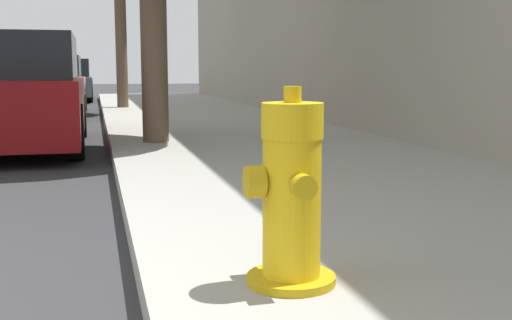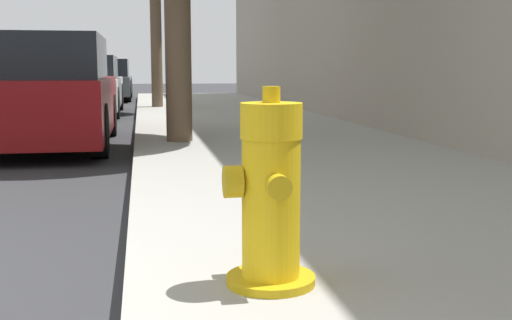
# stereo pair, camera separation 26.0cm
# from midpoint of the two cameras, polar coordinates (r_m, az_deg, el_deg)

# --- Properties ---
(fire_hydrant) EXTENTS (0.37, 0.37, 0.80)m
(fire_hydrant) POSITION_cam_midpoint_polar(r_m,az_deg,el_deg) (2.58, 0.24, -3.33)
(fire_hydrant) COLOR #C39C11
(fire_hydrant) RESTS_ON sidewalk_slab
(parked_car_near) EXTENTS (1.86, 3.98, 1.44)m
(parked_car_near) POSITION_cam_midpoint_polar(r_m,az_deg,el_deg) (8.75, -22.02, 5.39)
(parked_car_near) COLOR maroon
(parked_car_near) RESTS_ON ground_plane
(parked_car_mid) EXTENTS (1.87, 4.49, 1.28)m
(parked_car_mid) POSITION_cam_midpoint_polar(r_m,az_deg,el_deg) (14.69, -19.11, 6.20)
(parked_car_mid) COLOR silver
(parked_car_mid) RESTS_ON ground_plane
(parked_car_far) EXTENTS (1.71, 4.59, 1.30)m
(parked_car_far) POSITION_cam_midpoint_polar(r_m,az_deg,el_deg) (21.25, -17.01, 6.78)
(parked_car_far) COLOR #4C5156
(parked_car_far) RESTS_ON ground_plane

